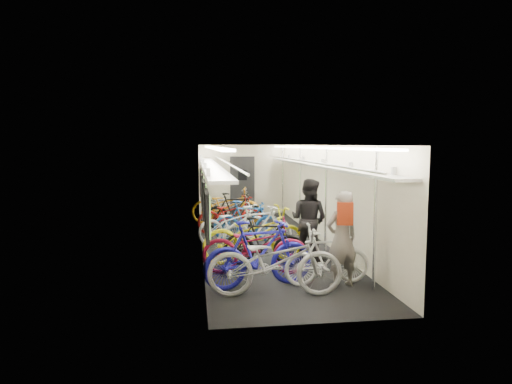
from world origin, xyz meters
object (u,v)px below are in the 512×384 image
object	(u,v)px
bicycle_1	(259,254)
passenger_near	(342,239)
bicycle_0	(275,261)
backpack	(345,213)
passenger_mid	(309,219)

from	to	relation	value
bicycle_1	passenger_near	bearing A→B (deg)	-107.01
bicycle_1	passenger_near	xyz separation A→B (m)	(1.40, -0.14, 0.24)
bicycle_0	backpack	world-z (taller)	backpack
bicycle_1	backpack	bearing A→B (deg)	-111.76
passenger_near	passenger_mid	size ratio (longest dim) A/B	0.96
bicycle_0	bicycle_1	xyz separation A→B (m)	(-0.19, 0.47, 0.01)
backpack	passenger_mid	bearing A→B (deg)	105.34
passenger_near	passenger_mid	distance (m)	1.86
bicycle_0	backpack	xyz separation A→B (m)	(1.21, 0.21, 0.71)
bicycle_0	bicycle_1	distance (m)	0.51
bicycle_1	backpack	size ratio (longest dim) A/B	5.09
passenger_mid	backpack	bearing A→B (deg)	135.06
bicycle_0	bicycle_1	world-z (taller)	bicycle_1
passenger_mid	passenger_near	bearing A→B (deg)	135.11
bicycle_0	backpack	size ratio (longest dim) A/B	5.67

